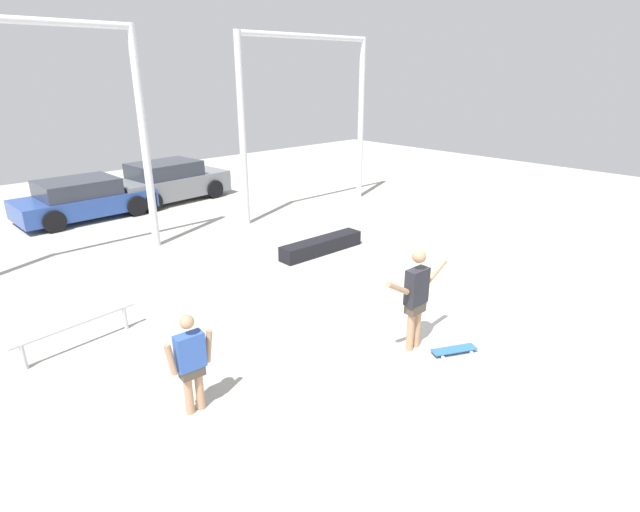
% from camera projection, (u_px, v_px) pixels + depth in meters
% --- Properties ---
extents(ground_plane, '(36.00, 36.00, 0.00)m').
position_uv_depth(ground_plane, '(393.00, 315.00, 9.52)').
color(ground_plane, '#B2ADA3').
extents(skateboarder, '(1.50, 0.23, 1.76)m').
position_uv_depth(skateboarder, '(416.00, 294.00, 8.06)').
color(skateboarder, tan).
rests_on(skateboarder, ground_plane).
extents(skateboard, '(0.78, 0.53, 0.08)m').
position_uv_depth(skateboard, '(454.00, 350.00, 8.22)').
color(skateboard, '#2D66B2').
rests_on(skateboard, ground_plane).
extents(grind_box, '(2.42, 0.52, 0.37)m').
position_uv_depth(grind_box, '(321.00, 246.00, 12.70)').
color(grind_box, black).
rests_on(grind_box, ground_plane).
extents(grind_rail, '(2.07, 0.30, 0.46)m').
position_uv_depth(grind_rail, '(77.00, 329.00, 8.29)').
color(grind_rail, '#B7BABF').
rests_on(grind_rail, ground_plane).
extents(canopy_support_left, '(5.19, 0.20, 5.40)m').
position_uv_depth(canopy_support_left, '(28.00, 125.00, 10.54)').
color(canopy_support_left, silver).
rests_on(canopy_support_left, ground_plane).
extents(canopy_support_right, '(5.19, 0.20, 5.40)m').
position_uv_depth(canopy_support_right, '(307.00, 107.00, 15.59)').
color(canopy_support_right, silver).
rests_on(canopy_support_right, ground_plane).
extents(parked_car_blue, '(4.04, 2.08, 1.24)m').
position_uv_depth(parked_car_blue, '(83.00, 199.00, 15.53)').
color(parked_car_blue, '#284793').
rests_on(parked_car_blue, ground_plane).
extents(parked_car_grey, '(4.20, 2.22, 1.39)m').
position_uv_depth(parked_car_grey, '(169.00, 182.00, 17.56)').
color(parked_car_grey, slate).
rests_on(parked_car_grey, ground_plane).
extents(bystander, '(0.68, 0.22, 1.46)m').
position_uv_depth(bystander, '(191.00, 360.00, 6.58)').
color(bystander, tan).
rests_on(bystander, ground_plane).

